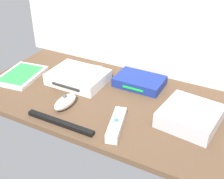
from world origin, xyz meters
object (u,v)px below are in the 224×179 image
object	(u,v)px
mini_computer	(190,116)
game_console	(78,77)
game_case	(21,75)
remote_wand	(116,125)
remote_nunchuk	(65,102)
remote_classic_pad	(81,70)
sensor_bar	(60,123)
network_router	(140,81)

from	to	relation	value
mini_computer	game_console	bearing A→B (deg)	173.43
mini_computer	game_case	xyz separation A→B (cm)	(-67.49, -1.99, -1.88)
game_case	game_console	bearing A→B (deg)	9.51
game_console	mini_computer	distance (cm)	45.29
remote_wand	remote_nunchuk	size ratio (longest dim) A/B	1.48
game_case	remote_classic_pad	world-z (taller)	remote_classic_pad
mini_computer	sensor_bar	bearing A→B (deg)	-150.65
remote_classic_pad	mini_computer	bearing A→B (deg)	-16.03
mini_computer	game_case	size ratio (longest dim) A/B	0.91
sensor_bar	mini_computer	bearing A→B (deg)	29.01
remote_wand	sensor_bar	world-z (taller)	remote_wand
game_console	sensor_bar	bearing A→B (deg)	-68.78
remote_nunchuk	game_console	bearing A→B (deg)	113.42
game_case	remote_wand	bearing A→B (deg)	-21.25
game_case	remote_classic_pad	distance (cm)	25.37
mini_computer	remote_nunchuk	size ratio (longest dim) A/B	1.82
sensor_bar	game_case	bearing A→B (deg)	150.79
game_case	network_router	world-z (taller)	network_router
remote_classic_pad	remote_wand	bearing A→B (deg)	-45.96
game_console	game_case	bearing A→B (deg)	-162.52
game_console	network_router	world-z (taller)	game_console
remote_classic_pad	game_console	bearing A→B (deg)	177.50
game_console	game_case	size ratio (longest dim) A/B	1.02
mini_computer	network_router	bearing A→B (deg)	148.58
sensor_bar	remote_wand	bearing A→B (deg)	21.29
sensor_bar	remote_classic_pad	bearing A→B (deg)	108.25
remote_wand	game_console	bearing A→B (deg)	129.53
game_case	remote_classic_pad	xyz separation A→B (cm)	(23.84, 7.32, 4.65)
game_console	remote_classic_pad	bearing A→B (deg)	6.37
game_console	remote_classic_pad	size ratio (longest dim) A/B	1.36
game_case	remote_classic_pad	size ratio (longest dim) A/B	1.34
game_console	sensor_bar	size ratio (longest dim) A/B	0.88
remote_wand	remote_classic_pad	bearing A→B (deg)	127.87
game_console	remote_nunchuk	size ratio (longest dim) A/B	2.04
game_console	network_router	xyz separation A→B (cm)	(21.91, 8.92, -0.50)
network_router	remote_wand	bearing A→B (deg)	-80.98
remote_classic_pad	sensor_bar	bearing A→B (deg)	-80.47
mini_computer	network_router	size ratio (longest dim) A/B	1.04
remote_classic_pad	sensor_bar	size ratio (longest dim) A/B	0.65
remote_classic_pad	sensor_bar	distance (cm)	26.92
remote_wand	remote_nunchuk	distance (cm)	20.65
remote_nunchuk	sensor_bar	distance (cm)	9.75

